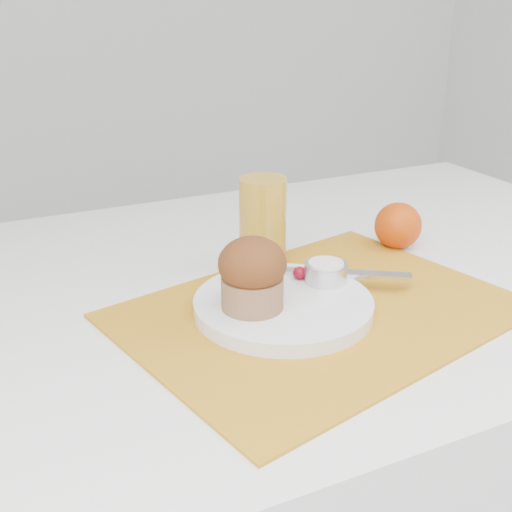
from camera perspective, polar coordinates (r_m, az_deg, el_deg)
name	(u,v)px	position (r m, az deg, el deg)	size (l,w,h in m)	color
table	(303,468)	(1.15, 4.24, -18.27)	(1.20, 0.80, 0.75)	white
placemat	(320,311)	(0.82, 5.68, -4.93)	(0.48, 0.35, 0.00)	orange
plate	(283,305)	(0.81, 2.44, -4.39)	(0.23, 0.23, 0.02)	white
ramekin	(326,272)	(0.85, 6.22, -1.47)	(0.06, 0.06, 0.02)	silver
cream	(326,264)	(0.84, 6.26, -0.72)	(0.05, 0.05, 0.01)	white
raspberry_near	(273,273)	(0.85, 1.56, -1.48)	(0.02, 0.02, 0.02)	#500215
raspberry_far	(300,273)	(0.85, 3.92, -1.51)	(0.02, 0.02, 0.02)	#600212
butter_knife	(328,273)	(0.87, 6.43, -1.50)	(0.22, 0.02, 0.01)	silver
orange	(398,226)	(1.03, 12.50, 2.65)	(0.07, 0.07, 0.07)	#CA4307
juice_glass	(263,224)	(0.92, 0.61, 2.87)	(0.07, 0.07, 0.14)	gold
muffin	(252,274)	(0.76, -0.33, -1.57)	(0.08, 0.08, 0.09)	#946948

